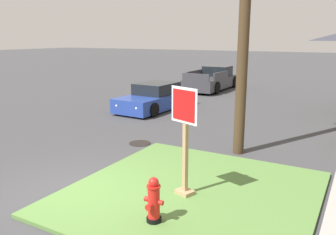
# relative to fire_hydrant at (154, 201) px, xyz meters

# --- Properties ---
(ground_plane) EXTENTS (160.00, 160.00, 0.00)m
(ground_plane) POSITION_rel_fire_hydrant_xyz_m (-2.19, 0.26, -0.48)
(ground_plane) COLOR #3D3D3F
(grass_corner_patch) EXTENTS (5.09, 5.27, 0.08)m
(grass_corner_patch) POSITION_rel_fire_hydrant_xyz_m (0.04, 1.52, -0.44)
(grass_corner_patch) COLOR #567F3D
(grass_corner_patch) RESTS_ON ground
(fire_hydrant) EXTENTS (0.38, 0.34, 0.85)m
(fire_hydrant) POSITION_rel_fire_hydrant_xyz_m (0.00, 0.00, 0.00)
(fire_hydrant) COLOR black
(fire_hydrant) RESTS_ON grass_corner_patch
(stop_sign) EXTENTS (0.70, 0.38, 2.30)m
(stop_sign) POSITION_rel_fire_hydrant_xyz_m (-0.04, 1.30, 0.73)
(stop_sign) COLOR #A3845B
(stop_sign) RESTS_ON grass_corner_patch
(manhole_cover) EXTENTS (0.70, 0.70, 0.02)m
(manhole_cover) POSITION_rel_fire_hydrant_xyz_m (-3.05, 4.06, -0.47)
(manhole_cover) COLOR black
(manhole_cover) RESTS_ON ground
(parked_sedan_blue) EXTENTS (2.06, 4.30, 1.25)m
(parked_sedan_blue) POSITION_rel_fire_hydrant_xyz_m (-5.51, 8.97, 0.06)
(parked_sedan_blue) COLOR #233D93
(parked_sedan_blue) RESTS_ON ground
(pickup_truck_charcoal) EXTENTS (2.06, 5.43, 1.48)m
(pickup_truck_charcoal) POSITION_rel_fire_hydrant_xyz_m (-5.59, 16.37, 0.13)
(pickup_truck_charcoal) COLOR #38383D
(pickup_truck_charcoal) RESTS_ON ground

